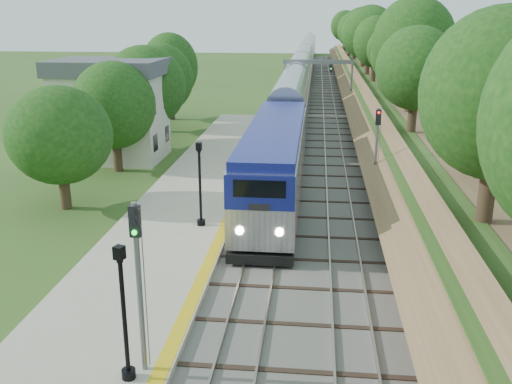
# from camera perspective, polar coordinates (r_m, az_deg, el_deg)

# --- Properties ---
(trackbed) EXTENTS (9.50, 170.00, 0.28)m
(trackbed) POSITION_cam_1_polar(r_m,az_deg,el_deg) (75.14, 5.73, 8.66)
(trackbed) COLOR #4C4944
(trackbed) RESTS_ON ground
(platform) EXTENTS (6.40, 68.00, 0.38)m
(platform) POSITION_cam_1_polar(r_m,az_deg,el_deg) (33.19, -7.58, -2.57)
(platform) COLOR #A89C87
(platform) RESTS_ON ground
(yellow_stripe) EXTENTS (0.55, 68.00, 0.01)m
(yellow_stripe) POSITION_cam_1_polar(r_m,az_deg,el_deg) (32.58, -2.71, -2.45)
(yellow_stripe) COLOR gold
(yellow_stripe) RESTS_ON platform
(embankment) EXTENTS (10.64, 170.00, 11.70)m
(embankment) POSITION_cam_1_polar(r_m,az_deg,el_deg) (75.29, 12.23, 9.83)
(embankment) COLOR brown
(embankment) RESTS_ON ground
(station_building) EXTENTS (8.60, 6.60, 8.00)m
(station_building) POSITION_cam_1_polar(r_m,az_deg,el_deg) (47.78, -14.25, 8.05)
(station_building) COLOR silver
(station_building) RESTS_ON ground
(signal_gantry) EXTENTS (8.40, 0.38, 6.20)m
(signal_gantry) POSITION_cam_1_polar(r_m,az_deg,el_deg) (69.58, 6.20, 11.89)
(signal_gantry) COLOR slate
(signal_gantry) RESTS_ON ground
(trees_behind_platform) EXTENTS (7.82, 53.32, 7.21)m
(trees_behind_platform) POSITION_cam_1_polar(r_m,az_deg,el_deg) (38.11, -15.02, 6.38)
(trees_behind_platform) COLOR #332316
(trees_behind_platform) RESTS_ON ground
(train) EXTENTS (3.25, 152.40, 4.78)m
(train) POSITION_cam_1_polar(r_m,az_deg,el_deg) (99.60, 4.74, 12.21)
(train) COLOR black
(train) RESTS_ON trackbed
(lamppost_mid) EXTENTS (0.45, 0.45, 4.53)m
(lamppost_mid) POSITION_cam_1_polar(r_m,az_deg,el_deg) (18.44, -13.01, -12.51)
(lamppost_mid) COLOR black
(lamppost_mid) RESTS_ON platform
(lamppost_far) EXTENTS (0.46, 0.46, 4.62)m
(lamppost_far) POSITION_cam_1_polar(r_m,az_deg,el_deg) (30.75, -5.61, 0.30)
(lamppost_far) COLOR black
(lamppost_far) RESTS_ON platform
(signal_platform) EXTENTS (0.34, 0.27, 5.73)m
(signal_platform) POSITION_cam_1_polar(r_m,az_deg,el_deg) (18.10, -11.69, -7.67)
(signal_platform) COLOR slate
(signal_platform) RESTS_ON platform
(signal_farside) EXTENTS (0.32, 0.25, 5.84)m
(signal_farside) POSITION_cam_1_polar(r_m,az_deg,el_deg) (36.15, 11.97, 4.66)
(signal_farside) COLOR slate
(signal_farside) RESTS_ON ground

